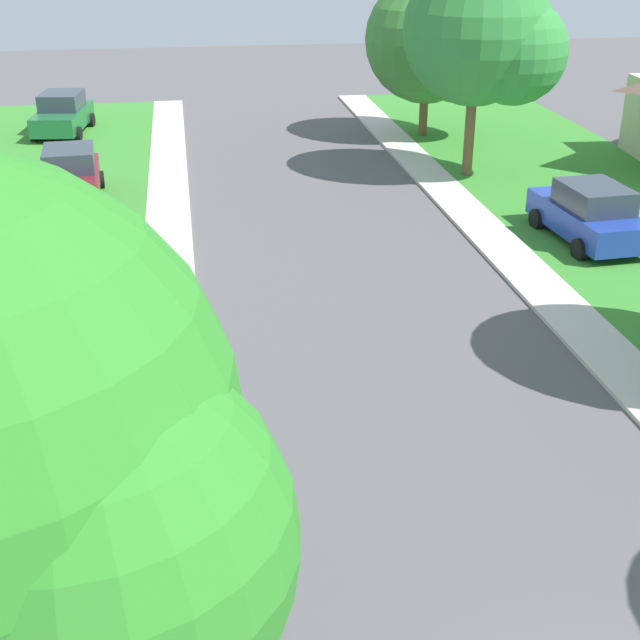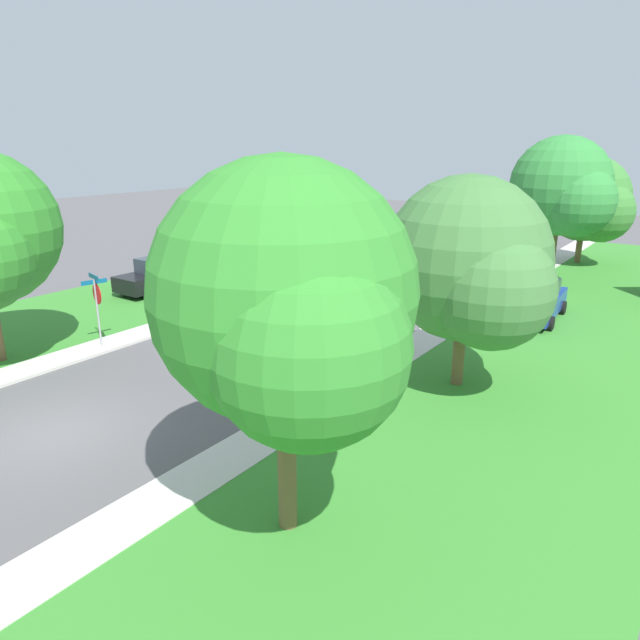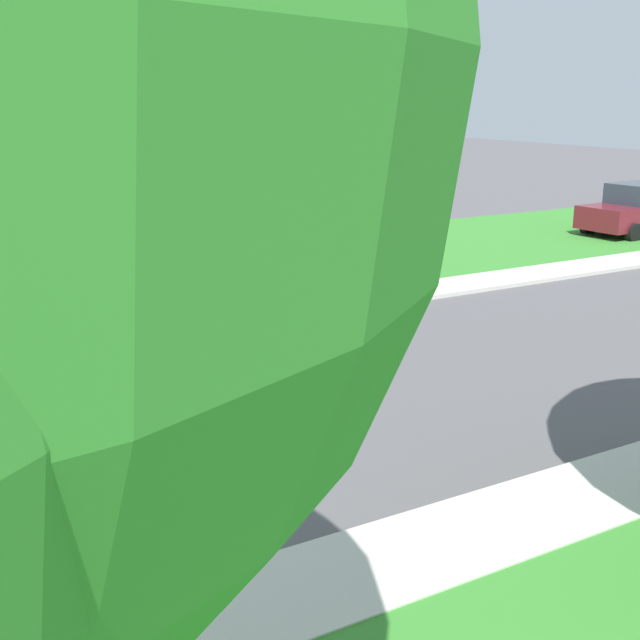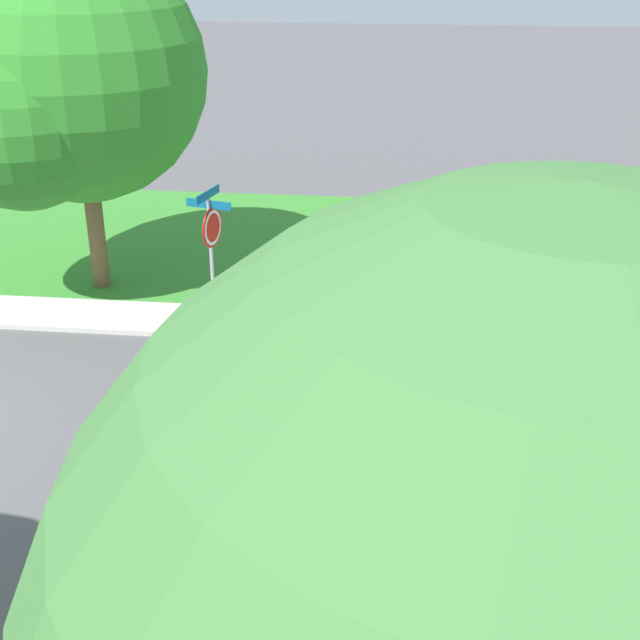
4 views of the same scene
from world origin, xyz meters
name	(u,v)px [view 4 (image 4 of 4)]	position (x,y,z in m)	size (l,w,h in m)	color
sidewalk_west	(597,339)	(-4.70, 12.00, 0.05)	(1.40, 56.00, 0.10)	beige
lawn_west	(561,254)	(-9.40, 12.00, 0.04)	(8.00, 56.00, 0.08)	#38842D
stop_sign_far_corner	(212,236)	(-4.61, 4.63, 1.89)	(0.90, 0.90, 2.77)	#9E9EA3
car_black_near_corner	(534,220)	(-9.38, 11.28, 0.87)	(2.05, 4.30, 1.76)	black
tree_sidewalk_near	(64,84)	(-5.92, 1.55, 4.42)	(5.46, 5.08, 7.13)	brown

